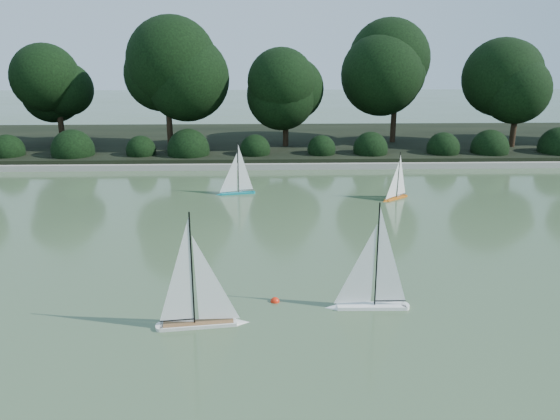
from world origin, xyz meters
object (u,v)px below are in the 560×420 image
Objects in this scene: sailboat_white_a at (365,291)px; sailboat_white_b at (205,307)px; sailboat_orange at (394,192)px; race_buoy at (275,302)px; sailboat_teal at (234,186)px.

sailboat_white_a is 2.38m from sailboat_white_b.
race_buoy is (-3.16, -5.67, -0.20)m from sailboat_orange.
sailboat_teal is (0.06, 7.01, -0.05)m from sailboat_white_b.
sailboat_teal is 6.37m from race_buoy.
race_buoy is (-1.34, 0.25, -0.27)m from sailboat_white_a.
race_buoy is at bearing 35.58° from sailboat_white_b.
sailboat_white_a is 6.19m from sailboat_orange.
sailboat_orange is at bearing 56.95° from sailboat_white_b.
sailboat_white_b is 1.41× the size of sailboat_orange.
sailboat_white_a is at bearing 11.25° from sailboat_white_b.
sailboat_white_a reaches higher than sailboat_orange.
sailboat_orange is 6.49m from race_buoy.
race_buoy is at bearing 169.60° from sailboat_white_a.
sailboat_white_b is 7.61m from sailboat_orange.
sailboat_orange is (1.82, 5.92, -0.07)m from sailboat_white_a.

